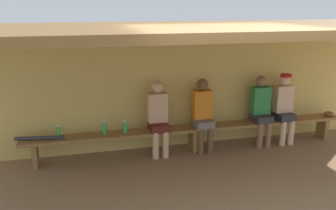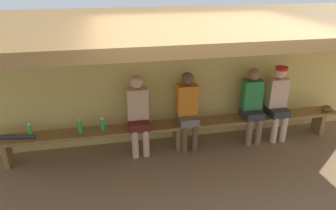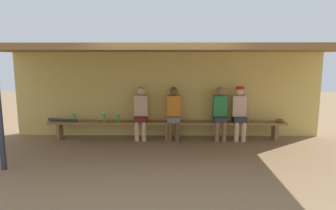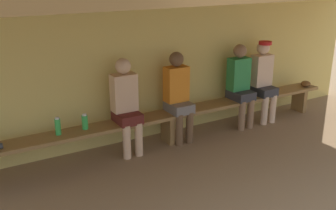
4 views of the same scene
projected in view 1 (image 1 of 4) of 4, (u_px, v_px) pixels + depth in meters
ground_plane at (226, 191)px, 5.21m from camera, size 24.00×24.00×0.00m
back_wall at (186, 87)px, 6.78m from camera, size 8.00×0.20×2.20m
dugout_roof at (214, 29)px, 5.25m from camera, size 8.00×2.80×0.12m
bench at (193, 131)px, 6.55m from camera, size 6.00×0.36×0.46m
player_near_post at (203, 112)px, 6.50m from camera, size 0.34×0.42×1.34m
player_leftmost at (284, 105)px, 6.89m from camera, size 0.34×0.42×1.34m
player_in_white at (158, 115)px, 6.31m from camera, size 0.34×0.42×1.34m
player_in_red at (261, 108)px, 6.78m from camera, size 0.34×0.42×1.34m
water_bottle_orange at (125, 127)px, 6.23m from camera, size 0.08×0.08×0.21m
water_bottle_blue at (59, 132)px, 5.93m from camera, size 0.06×0.06×0.24m
water_bottle_clear at (104, 128)px, 6.14m from camera, size 0.07×0.07×0.23m
baseball_glove_worn at (329, 114)px, 7.16m from camera, size 0.29×0.28×0.09m
baseball_bat at (39, 138)px, 5.89m from camera, size 0.79×0.18×0.07m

